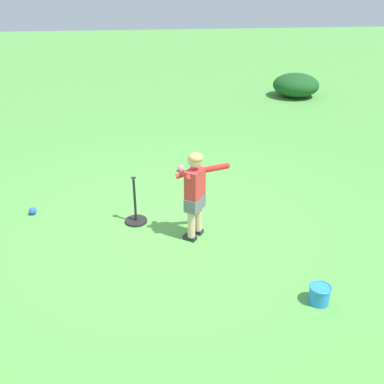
{
  "coord_description": "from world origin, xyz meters",
  "views": [
    {
      "loc": [
        -0.16,
        -4.76,
        2.9
      ],
      "look_at": [
        0.38,
        0.1,
        0.45
      ],
      "focal_mm": 42.04,
      "sensor_mm": 36.0,
      "label": 1
    }
  ],
  "objects_px": {
    "play_ball_by_bucket": "(33,211)",
    "toy_bucket": "(320,294)",
    "batting_tee": "(136,215)",
    "child_batter": "(195,188)",
    "play_ball_near_batter": "(181,168)"
  },
  "relations": [
    {
      "from": "play_ball_by_bucket",
      "to": "toy_bucket",
      "type": "distance_m",
      "value": 3.74
    },
    {
      "from": "toy_bucket",
      "to": "play_ball_by_bucket",
      "type": "bearing_deg",
      "value": 146.05
    },
    {
      "from": "batting_tee",
      "to": "toy_bucket",
      "type": "relative_size",
      "value": 2.87
    },
    {
      "from": "play_ball_by_bucket",
      "to": "batting_tee",
      "type": "bearing_deg",
      "value": -14.6
    },
    {
      "from": "child_batter",
      "to": "play_ball_by_bucket",
      "type": "distance_m",
      "value": 2.28
    },
    {
      "from": "toy_bucket",
      "to": "batting_tee",
      "type": "bearing_deg",
      "value": 135.28
    },
    {
      "from": "play_ball_near_batter",
      "to": "toy_bucket",
      "type": "xyz_separation_m",
      "value": [
        1.05,
        -3.26,
        0.05
      ]
    },
    {
      "from": "batting_tee",
      "to": "toy_bucket",
      "type": "distance_m",
      "value": 2.47
    },
    {
      "from": "batting_tee",
      "to": "toy_bucket",
      "type": "bearing_deg",
      "value": -44.72
    },
    {
      "from": "play_ball_by_bucket",
      "to": "child_batter",
      "type": "bearing_deg",
      "value": -20.52
    },
    {
      "from": "child_batter",
      "to": "toy_bucket",
      "type": "distance_m",
      "value": 1.77
    },
    {
      "from": "play_ball_by_bucket",
      "to": "toy_bucket",
      "type": "bearing_deg",
      "value": -33.95
    },
    {
      "from": "child_batter",
      "to": "batting_tee",
      "type": "height_order",
      "value": "child_batter"
    },
    {
      "from": "play_ball_by_bucket",
      "to": "toy_bucket",
      "type": "xyz_separation_m",
      "value": [
        3.1,
        -2.09,
        0.05
      ]
    },
    {
      "from": "play_ball_near_batter",
      "to": "batting_tee",
      "type": "distance_m",
      "value": 1.68
    }
  ]
}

